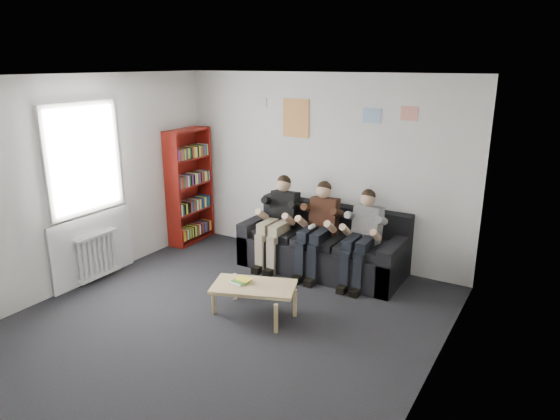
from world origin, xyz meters
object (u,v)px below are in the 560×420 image
object	(u,v)px
coffee_table	(254,289)
person_right	(361,238)
sofa	(323,248)
person_middle	(318,229)
person_left	(277,222)
bookshelf	(190,186)

from	to	relation	value
coffee_table	person_right	bearing A→B (deg)	62.78
sofa	person_middle	world-z (taller)	person_middle
person_left	person_middle	world-z (taller)	person_left
person_left	bookshelf	bearing A→B (deg)	170.63
person_left	person_middle	xyz separation A→B (m)	(0.63, 0.00, -0.00)
coffee_table	person_left	bearing A→B (deg)	110.63
person_middle	person_left	bearing A→B (deg)	173.55
bookshelf	person_left	xyz separation A→B (m)	(1.74, -0.17, -0.26)
bookshelf	person_left	distance (m)	1.77
sofa	person_left	bearing A→B (deg)	-162.37
sofa	coffee_table	distance (m)	1.63
bookshelf	coffee_table	distance (m)	2.84
sofa	person_left	xyz separation A→B (m)	(-0.63, -0.20, 0.34)
coffee_table	person_middle	size ratio (longest dim) A/B	0.73
sofa	person_right	bearing A→B (deg)	-17.43
bookshelf	person_right	distance (m)	3.03
bookshelf	coffee_table	bearing A→B (deg)	-38.39
person_middle	person_right	xyz separation A→B (m)	(0.63, 0.00, -0.01)
sofa	person_right	world-z (taller)	person_right
sofa	bookshelf	world-z (taller)	bookshelf
person_left	person_middle	size ratio (longest dim) A/B	1.01
sofa	person_left	world-z (taller)	person_left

